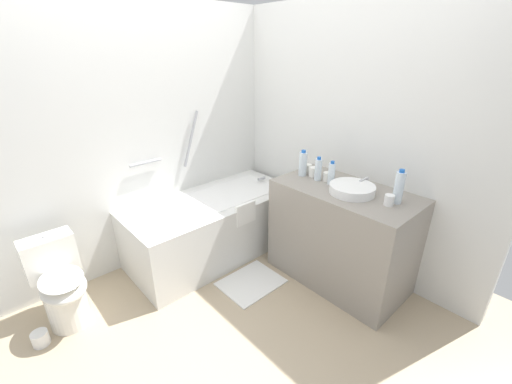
# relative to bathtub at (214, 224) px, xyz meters

# --- Properties ---
(ground_plane) EXTENTS (3.60, 3.60, 0.00)m
(ground_plane) POSITION_rel_bathtub_xyz_m (-0.42, -0.79, -0.32)
(ground_plane) COLOR tan
(wall_back_tiled) EXTENTS (3.00, 0.10, 2.32)m
(wall_back_tiled) POSITION_rel_bathtub_xyz_m (-0.42, 0.43, 0.84)
(wall_back_tiled) COLOR silver
(wall_back_tiled) RESTS_ON ground_plane
(wall_right_mirror) EXTENTS (0.10, 2.73, 2.32)m
(wall_right_mirror) POSITION_rel_bathtub_xyz_m (0.94, -0.79, 0.84)
(wall_right_mirror) COLOR silver
(wall_right_mirror) RESTS_ON ground_plane
(bathtub) EXTENTS (1.66, 0.76, 1.37)m
(bathtub) POSITION_rel_bathtub_xyz_m (0.00, 0.00, 0.00)
(bathtub) COLOR silver
(bathtub) RESTS_ON ground_plane
(toilet) EXTENTS (0.35, 0.51, 0.68)m
(toilet) POSITION_rel_bathtub_xyz_m (-1.37, -0.00, 0.01)
(toilet) COLOR white
(toilet) RESTS_ON ground_plane
(vanity_counter) EXTENTS (0.62, 1.15, 0.87)m
(vanity_counter) POSITION_rel_bathtub_xyz_m (0.57, -1.08, 0.12)
(vanity_counter) COLOR gray
(vanity_counter) RESTS_ON ground_plane
(sink_basin) EXTENTS (0.35, 0.35, 0.07)m
(sink_basin) POSITION_rel_bathtub_xyz_m (0.54, -1.15, 0.59)
(sink_basin) COLOR white
(sink_basin) RESTS_ON vanity_counter
(sink_faucet) EXTENTS (0.13, 0.15, 0.08)m
(sink_faucet) POSITION_rel_bathtub_xyz_m (0.74, -1.15, 0.59)
(sink_faucet) COLOR silver
(sink_faucet) RESTS_ON vanity_counter
(water_bottle_0) EXTENTS (0.06, 0.06, 0.21)m
(water_bottle_0) POSITION_rel_bathtub_xyz_m (0.56, -0.80, 0.65)
(water_bottle_0) COLOR silver
(water_bottle_0) RESTS_ON vanity_counter
(water_bottle_1) EXTENTS (0.07, 0.07, 0.26)m
(water_bottle_1) POSITION_rel_bathtub_xyz_m (0.63, -1.47, 0.68)
(water_bottle_1) COLOR silver
(water_bottle_1) RESTS_ON vanity_counter
(water_bottle_2) EXTENTS (0.07, 0.07, 0.23)m
(water_bottle_2) POSITION_rel_bathtub_xyz_m (0.55, -0.63, 0.66)
(water_bottle_2) COLOR silver
(water_bottle_2) RESTS_ON vanity_counter
(water_bottle_3) EXTENTS (0.06, 0.06, 0.20)m
(water_bottle_3) POSITION_rel_bathtub_xyz_m (0.57, -0.93, 0.65)
(water_bottle_3) COLOR silver
(water_bottle_3) RESTS_ON vanity_counter
(drinking_glass_0) EXTENTS (0.07, 0.07, 0.08)m
(drinking_glass_0) POSITION_rel_bathtub_xyz_m (0.64, -0.63, 0.60)
(drinking_glass_0) COLOR white
(drinking_glass_0) RESTS_ON vanity_counter
(drinking_glass_1) EXTENTS (0.08, 0.08, 0.09)m
(drinking_glass_1) POSITION_rel_bathtub_xyz_m (0.60, -0.71, 0.60)
(drinking_glass_1) COLOR white
(drinking_glass_1) RESTS_ON vanity_counter
(drinking_glass_2) EXTENTS (0.07, 0.07, 0.08)m
(drinking_glass_2) POSITION_rel_bathtub_xyz_m (0.55, -1.45, 0.60)
(drinking_glass_2) COLOR white
(drinking_glass_2) RESTS_ON vanity_counter
(drinking_glass_3) EXTENTS (0.07, 0.07, 0.08)m
(drinking_glass_3) POSITION_rel_bathtub_xyz_m (0.61, -0.86, 0.59)
(drinking_glass_3) COLOR white
(drinking_glass_3) RESTS_ON vanity_counter
(bath_mat) EXTENTS (0.52, 0.42, 0.01)m
(bath_mat) POSITION_rel_bathtub_xyz_m (-0.06, -0.63, -0.31)
(bath_mat) COLOR white
(bath_mat) RESTS_ON ground_plane
(toilet_paper_roll) EXTENTS (0.11, 0.11, 0.10)m
(toilet_paper_roll) POSITION_rel_bathtub_xyz_m (-1.59, -0.12, -0.27)
(toilet_paper_roll) COLOR white
(toilet_paper_roll) RESTS_ON ground_plane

